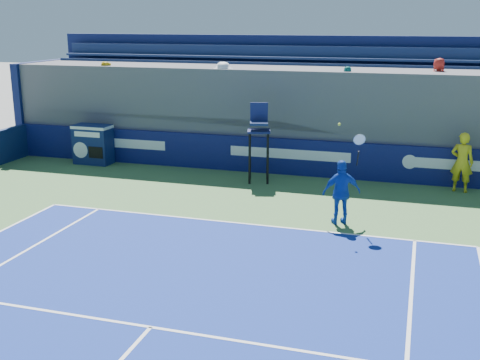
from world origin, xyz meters
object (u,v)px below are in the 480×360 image
(ball_person, at_px, (462,162))
(tennis_player, at_px, (342,192))
(umpire_chair, at_px, (259,134))
(match_clock, at_px, (93,143))

(ball_person, bearing_deg, tennis_player, 63.62)
(ball_person, relative_size, tennis_player, 0.70)
(umpire_chair, relative_size, tennis_player, 0.96)
(ball_person, xyz_separation_m, umpire_chair, (-6.03, -0.61, 0.62))
(ball_person, distance_m, tennis_player, 4.97)
(ball_person, relative_size, umpire_chair, 0.72)
(ball_person, height_order, match_clock, ball_person)
(ball_person, bearing_deg, match_clock, 10.53)
(umpire_chair, height_order, tennis_player, tennis_player)
(match_clock, distance_m, umpire_chair, 6.32)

